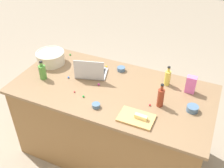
# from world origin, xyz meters

# --- Properties ---
(ground_plane) EXTENTS (12.00, 12.00, 0.00)m
(ground_plane) POSITION_xyz_m (0.00, 0.00, 0.00)
(ground_plane) COLOR gray
(island_counter) EXTENTS (1.94, 0.96, 0.90)m
(island_counter) POSITION_xyz_m (0.00, 0.00, 0.45)
(island_counter) COLOR olive
(island_counter) RESTS_ON ground
(laptop) EXTENTS (0.36, 0.31, 0.22)m
(laptop) POSITION_xyz_m (0.29, -0.11, 0.95)
(laptop) COLOR #B7B7BC
(laptop) RESTS_ON island_counter
(mixing_bowl_large) EXTENTS (0.31, 0.31, 0.14)m
(mixing_bowl_large) POSITION_xyz_m (0.80, -0.15, 0.97)
(mixing_bowl_large) COLOR beige
(mixing_bowl_large) RESTS_ON island_counter
(bottle_soy) EXTENTS (0.06, 0.06, 0.23)m
(bottle_soy) POSITION_xyz_m (-0.49, 0.06, 0.99)
(bottle_soy) COLOR maroon
(bottle_soy) RESTS_ON island_counter
(bottle_olive) EXTENTS (0.07, 0.07, 0.20)m
(bottle_olive) POSITION_xyz_m (0.70, 0.13, 0.98)
(bottle_olive) COLOR #4C8C38
(bottle_olive) RESTS_ON island_counter
(bottle_oil) EXTENTS (0.06, 0.06, 0.20)m
(bottle_oil) POSITION_xyz_m (-0.46, -0.28, 0.98)
(bottle_oil) COLOR #DBC64C
(bottle_oil) RESTS_ON island_counter
(cutting_board) EXTENTS (0.30, 0.20, 0.02)m
(cutting_board) POSITION_xyz_m (-0.36, 0.30, 0.91)
(cutting_board) COLOR tan
(cutting_board) RESTS_ON island_counter
(butter_stick_left) EXTENTS (0.11, 0.04, 0.04)m
(butter_stick_left) POSITION_xyz_m (-0.40, 0.30, 0.94)
(butter_stick_left) COLOR #F4E58C
(butter_stick_left) RESTS_ON cutting_board
(ramekin_small) EXTENTS (0.10, 0.10, 0.05)m
(ramekin_small) POSITION_xyz_m (-0.77, 0.01, 0.93)
(ramekin_small) COLOR slate
(ramekin_small) RESTS_ON island_counter
(ramekin_medium) EXTENTS (0.07, 0.07, 0.04)m
(ramekin_medium) POSITION_xyz_m (0.02, 0.31, 0.92)
(ramekin_medium) COLOR slate
(ramekin_medium) RESTS_ON island_counter
(ramekin_wide) EXTENTS (0.08, 0.08, 0.04)m
(ramekin_wide) POSITION_xyz_m (0.04, -0.32, 0.92)
(ramekin_wide) COLOR slate
(ramekin_wide) RESTS_ON island_counter
(candy_bag) EXTENTS (0.09, 0.06, 0.17)m
(candy_bag) POSITION_xyz_m (-0.69, -0.25, 0.99)
(candy_bag) COLOR pink
(candy_bag) RESTS_ON island_counter
(candy_0) EXTENTS (0.02, 0.02, 0.02)m
(candy_0) POSITION_xyz_m (0.47, 0.03, 0.91)
(candy_0) COLOR blue
(candy_0) RESTS_ON island_counter
(candy_1) EXTENTS (0.02, 0.02, 0.02)m
(candy_1) POSITION_xyz_m (0.30, 0.21, 0.91)
(candy_1) COLOR red
(candy_1) RESTS_ON island_counter
(candy_2) EXTENTS (0.02, 0.02, 0.02)m
(candy_2) POSITION_xyz_m (-0.41, 0.10, 0.91)
(candy_2) COLOR red
(candy_2) RESTS_ON island_counter
(candy_3) EXTENTS (0.02, 0.02, 0.02)m
(candy_3) POSITION_xyz_m (0.89, -0.27, 0.91)
(candy_3) COLOR blue
(candy_3) RESTS_ON island_counter
(candy_4) EXTENTS (0.02, 0.02, 0.02)m
(candy_4) POSITION_xyz_m (0.18, 0.23, 0.91)
(candy_4) COLOR green
(candy_4) RESTS_ON island_counter
(candy_5) EXTENTS (0.02, 0.02, 0.02)m
(candy_5) POSITION_xyz_m (0.21, -0.32, 0.91)
(candy_5) COLOR yellow
(candy_5) RESTS_ON island_counter
(candy_6) EXTENTS (0.02, 0.02, 0.02)m
(candy_6) POSITION_xyz_m (0.14, 0.01, 0.91)
(candy_6) COLOR #CC3399
(candy_6) RESTS_ON island_counter
(candy_7) EXTENTS (0.02, 0.02, 0.02)m
(candy_7) POSITION_xyz_m (0.70, -0.38, 0.91)
(candy_7) COLOR green
(candy_7) RESTS_ON island_counter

